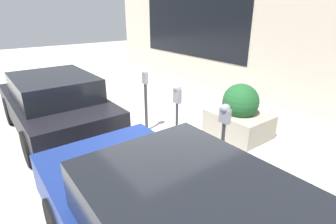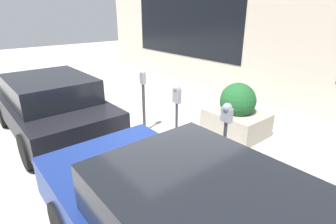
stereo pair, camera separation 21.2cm
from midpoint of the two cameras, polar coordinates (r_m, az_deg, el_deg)
The scene contains 8 objects.
ground_plane at distance 5.48m, azimuth -1.95°, elevation -9.61°, with size 40.00×40.00×0.00m, color beige.
curb_strip at distance 5.43m, azimuth -2.63°, elevation -9.70°, with size 19.00×0.16×0.04m.
building_facade at distance 8.24m, azimuth 24.24°, elevation 15.18°, with size 19.00×0.17×4.35m.
parking_meter_nearest at distance 4.38m, azimuth 11.12°, elevation -2.94°, with size 0.19×0.16×1.44m.
parking_meter_second at distance 5.17m, azimuth 0.75°, elevation 1.97°, with size 0.17×0.15×1.48m.
parking_meter_middle at distance 6.24m, azimuth -6.37°, elevation 3.87°, with size 0.14×0.12×1.53m.
planter_box at distance 6.42m, azimuth 13.78°, elevation -0.29°, with size 1.37×1.05×1.26m.
parked_car_middle at distance 6.74m, azimuth -24.94°, elevation 1.55°, with size 4.05×1.91×1.43m.
Camera 2 is at (-3.67, 2.93, 2.81)m, focal length 28.00 mm.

